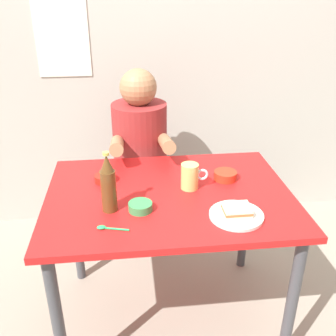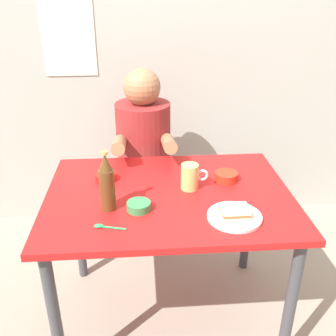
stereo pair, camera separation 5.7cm
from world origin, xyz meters
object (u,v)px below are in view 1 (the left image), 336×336
Objects in this scene: sandwich at (237,210)px; beer_bottle at (108,185)px; dip_bowl_green at (140,206)px; stool at (142,198)px; plate_orange at (236,215)px; person_seated at (140,138)px; dining_table at (169,210)px; beer_mug at (190,176)px.

sandwich is 0.53m from beer_bottle.
stool is at bearing 87.49° from dip_bowl_green.
plate_orange is at bearing -12.22° from beer_bottle.
beer_bottle is (-0.16, -0.73, 0.09)m from person_seated.
person_seated is at bearing 99.39° from dining_table.
beer_mug is at bearing 119.70° from sandwich.
beer_bottle reaches higher than plate_orange.
dip_bowl_green is (-0.03, -0.76, 0.41)m from stool.
person_seated is 0.91m from sandwich.
plate_orange is 1.75× the size of beer_mug.
beer_mug is at bearing 22.34° from beer_bottle.
plate_orange is 0.53m from beer_bottle.
beer_bottle reaches higher than stool.
plate_orange is at bearing -60.30° from beer_mug.
sandwich is at bearing -67.75° from stool.
beer_bottle is at bearing 167.78° from plate_orange.
sandwich is 0.87× the size of beer_mug.
person_seated is 5.71× the size of beer_mug.
sandwich reaches higher than stool.
person_seated is at bearing 87.45° from dip_bowl_green.
beer_bottle is (-0.16, -0.74, 0.51)m from stool.
plate_orange is at bearing -45.00° from sandwich.
beer_mug is (0.20, -0.58, 0.03)m from person_seated.
beer_mug is 1.26× the size of dip_bowl_green.
person_seated is at bearing 112.52° from sandwich.
sandwich is at bearing -13.52° from dip_bowl_green.
sandwich is 1.10× the size of dip_bowl_green.
stool is 0.77m from beer_mug.
stool is 0.42m from person_seated.
beer_mug reaches higher than sandwich.
beer_bottle reaches higher than dining_table.
sandwich is at bearing -67.48° from person_seated.
person_seated is 3.27× the size of plate_orange.
dining_table is at bearing -80.78° from stool.
sandwich is 0.42× the size of beer_bottle.
dining_table is 0.70m from stool.
beer_bottle is 2.62× the size of dip_bowl_green.
dining_table is 0.64m from person_seated.
sandwich is (-0.00, 0.00, 0.02)m from plate_orange.
beer_bottle is (-0.36, -0.15, 0.06)m from beer_mug.
dip_bowl_green is at bearing -92.51° from stool.
plate_orange is 0.39m from dip_bowl_green.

